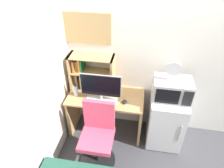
# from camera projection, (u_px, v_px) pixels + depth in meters

# --- Properties ---
(wall_back) EXTENTS (6.40, 0.04, 2.60)m
(wall_back) POSITION_uv_depth(u_px,v_px,m) (210.00, 61.00, 2.72)
(wall_back) COLOR silver
(wall_back) RESTS_ON ground_plane
(wall_left) EXTENTS (0.04, 4.40, 2.60)m
(wall_left) POSITION_uv_depth(u_px,v_px,m) (1.00, 134.00, 1.71)
(wall_left) COLOR silver
(wall_left) RESTS_ON ground_plane
(desk) EXTENTS (1.13, 0.57, 0.74)m
(desk) POSITION_uv_depth(u_px,v_px,m) (106.00, 107.00, 3.13)
(desk) COLOR tan
(desk) RESTS_ON ground_plane
(hutch_bookshelf) EXTENTS (0.65, 0.27, 0.56)m
(hutch_bookshelf) POSITION_uv_depth(u_px,v_px,m) (86.00, 71.00, 2.99)
(hutch_bookshelf) COLOR tan
(hutch_bookshelf) RESTS_ON desk
(monitor) EXTENTS (0.58, 0.22, 0.43)m
(monitor) POSITION_uv_depth(u_px,v_px,m) (101.00, 87.00, 2.78)
(monitor) COLOR #B7B7BC
(monitor) RESTS_ON desk
(keyboard) EXTENTS (0.45, 0.14, 0.02)m
(keyboard) POSITION_uv_depth(u_px,v_px,m) (102.00, 100.00, 2.91)
(keyboard) COLOR silver
(keyboard) RESTS_ON desk
(computer_mouse) EXTENTS (0.07, 0.08, 0.04)m
(computer_mouse) POSITION_uv_depth(u_px,v_px,m) (125.00, 102.00, 2.85)
(computer_mouse) COLOR black
(computer_mouse) RESTS_ON desk
(water_bottle) EXTENTS (0.07, 0.07, 0.20)m
(water_bottle) POSITION_uv_depth(u_px,v_px,m) (76.00, 90.00, 2.96)
(water_bottle) COLOR silver
(water_bottle) RESTS_ON desk
(mini_fridge) EXTENTS (0.51, 0.57, 0.86)m
(mini_fridge) POSITION_uv_depth(u_px,v_px,m) (165.00, 119.00, 3.03)
(mini_fridge) COLOR silver
(mini_fridge) RESTS_ON ground_plane
(microwave) EXTENTS (0.50, 0.35, 0.28)m
(microwave) POSITION_uv_depth(u_px,v_px,m) (172.00, 89.00, 2.70)
(microwave) COLOR #ADADB2
(microwave) RESTS_ON mini_fridge
(desk_fan) EXTENTS (0.19, 0.11, 0.27)m
(desk_fan) POSITION_uv_depth(u_px,v_px,m) (173.00, 70.00, 2.52)
(desk_fan) COLOR silver
(desk_fan) RESTS_ON microwave
(desk_chair) EXTENTS (0.50, 0.50, 0.98)m
(desk_chair) POSITION_uv_depth(u_px,v_px,m) (98.00, 138.00, 2.74)
(desk_chair) COLOR black
(desk_chair) RESTS_ON ground_plane
(wall_corkboard) EXTENTS (0.79, 0.02, 0.43)m
(wall_corkboard) POSITION_uv_depth(u_px,v_px,m) (82.00, 28.00, 2.72)
(wall_corkboard) COLOR tan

